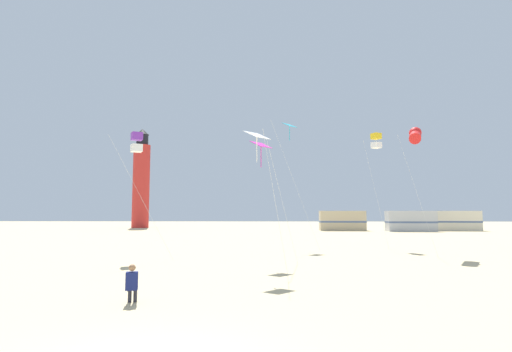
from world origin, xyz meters
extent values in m
cube|color=navy|center=(-1.94, 5.11, 0.68)|extent=(0.38, 0.29, 0.52)
sphere|color=#9E704C|center=(-1.94, 5.11, 1.06)|extent=(0.20, 0.20, 0.20)
cylinder|color=#2D2D38|center=(-1.90, 5.30, 0.44)|extent=(0.21, 0.38, 0.13)
cylinder|color=#2D2D38|center=(-1.94, 5.46, 0.21)|extent=(0.11, 0.11, 0.42)
cylinder|color=#2D2D38|center=(-2.06, 5.27, 0.44)|extent=(0.21, 0.38, 0.13)
cylinder|color=#2D2D38|center=(-2.10, 5.42, 0.21)|extent=(0.11, 0.11, 0.42)
cylinder|color=silver|center=(2.40, 9.71, 3.00)|extent=(1.07, 1.59, 6.01)
cube|color=white|center=(1.61, 10.23, 6.01)|extent=(1.22, 1.22, 0.40)
cylinder|color=white|center=(1.61, 10.23, 5.36)|extent=(0.04, 0.04, 1.10)
cylinder|color=silver|center=(4.11, 21.39, 4.67)|extent=(3.49, 0.51, 9.34)
cube|color=#1EB2D1|center=(3.86, 23.13, 9.34)|extent=(1.22, 1.22, 0.40)
cylinder|color=#1EB2D1|center=(3.86, 23.13, 8.69)|extent=(0.04, 0.04, 1.10)
cylinder|color=silver|center=(2.84, 12.99, 3.10)|extent=(1.64, 2.19, 6.21)
cube|color=#D826A5|center=(1.76, 13.80, 6.21)|extent=(1.22, 1.22, 0.40)
cylinder|color=#D826A5|center=(1.76, 13.80, 5.56)|extent=(0.04, 0.04, 1.10)
cylinder|color=silver|center=(10.08, 22.29, 4.04)|extent=(1.49, 0.73, 8.08)
cube|color=yellow|center=(10.44, 23.03, 8.43)|extent=(0.82, 0.82, 0.44)
cube|color=white|center=(10.44, 23.03, 7.73)|extent=(0.82, 0.82, 0.44)
cylinder|color=silver|center=(11.16, 17.32, 3.77)|extent=(1.90, 0.81, 7.54)
cylinder|color=red|center=(11.56, 18.27, 7.54)|extent=(1.61, 2.57, 1.48)
sphere|color=red|center=(11.56, 18.27, 7.69)|extent=(0.76, 0.76, 0.76)
cylinder|color=silver|center=(-4.66, 14.34, 3.37)|extent=(3.17, 1.80, 6.75)
cube|color=purple|center=(-5.55, 15.92, 7.10)|extent=(0.82, 0.82, 0.44)
cube|color=white|center=(-5.55, 15.92, 6.40)|extent=(0.82, 0.82, 0.44)
cylinder|color=red|center=(-19.00, 58.75, 7.00)|extent=(2.80, 2.80, 14.00)
cylinder|color=black|center=(-19.00, 58.75, 14.90)|extent=(2.00, 2.00, 1.80)
cone|color=black|center=(-19.00, 58.75, 16.30)|extent=(2.20, 2.20, 1.00)
cube|color=#C6B28C|center=(13.04, 49.96, 1.40)|extent=(6.48, 2.52, 2.80)
cube|color=#4C608C|center=(13.04, 49.96, 1.26)|extent=(6.52, 2.56, 0.24)
cube|color=#B7BABF|center=(21.94, 47.71, 1.40)|extent=(6.46, 2.48, 2.80)
cube|color=#4C608C|center=(21.94, 47.71, 1.26)|extent=(6.50, 2.52, 0.24)
cube|color=beige|center=(29.09, 49.95, 1.40)|extent=(6.54, 2.72, 2.80)
cube|color=#4C608C|center=(29.09, 49.95, 1.26)|extent=(6.58, 2.76, 0.24)
camera|label=1|loc=(1.96, -6.39, 2.70)|focal=27.30mm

